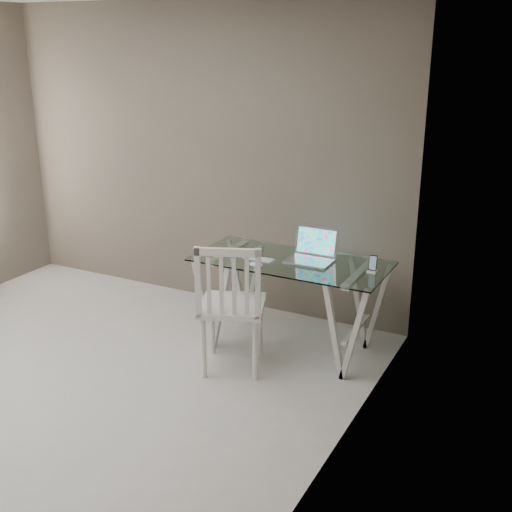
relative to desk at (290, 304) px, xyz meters
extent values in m
plane|color=beige|center=(-1.20, -1.61, -0.38)|extent=(4.50, 4.50, 0.00)
cube|color=#675D51|center=(-1.20, 0.64, 0.97)|extent=(4.00, 0.02, 2.70)
cube|color=#675D51|center=(0.80, -1.61, 0.97)|extent=(0.02, 4.50, 2.70)
cube|color=silver|center=(0.00, 0.00, 0.36)|extent=(1.50, 0.70, 0.01)
cube|color=silver|center=(-0.55, 0.00, -0.02)|extent=(0.24, 0.62, 0.72)
cube|color=silver|center=(0.55, 0.00, -0.02)|extent=(0.24, 0.62, 0.72)
cube|color=silver|center=(-0.25, -0.48, 0.12)|extent=(0.60, 0.60, 0.04)
cylinder|color=silver|center=(-0.36, -0.73, -0.14)|extent=(0.04, 0.04, 0.48)
cylinder|color=silver|center=(-0.01, -0.59, -0.14)|extent=(0.04, 0.04, 0.48)
cylinder|color=silver|center=(-0.50, -0.37, -0.14)|extent=(0.04, 0.04, 0.48)
cylinder|color=silver|center=(-0.15, -0.24, -0.14)|extent=(0.04, 0.04, 0.48)
cube|color=silver|center=(-0.17, -0.68, 0.38)|extent=(0.45, 0.20, 0.52)
cube|color=#B7B7BC|center=(0.14, 0.03, 0.37)|extent=(0.34, 0.24, 0.02)
cube|color=#19D899|center=(0.14, 0.17, 0.49)|extent=(0.34, 0.06, 0.23)
cube|color=silver|center=(-0.23, -0.10, 0.37)|extent=(0.25, 0.11, 0.01)
ellipsoid|color=white|center=(-0.17, -0.25, 0.38)|extent=(0.11, 0.07, 0.04)
cube|color=white|center=(0.64, 0.02, 0.37)|extent=(0.07, 0.07, 0.02)
cube|color=black|center=(0.64, 0.03, 0.44)|extent=(0.06, 0.03, 0.12)
camera|label=1|loc=(1.90, -4.28, 1.99)|focal=45.00mm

